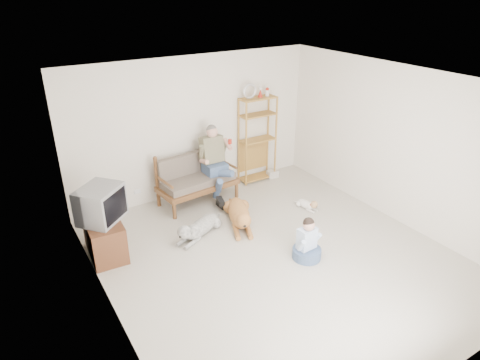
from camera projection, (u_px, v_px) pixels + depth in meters
floor at (276, 257)px, 6.66m from camera, size 5.50×5.50×0.00m
ceiling at (284, 83)px, 5.51m from camera, size 5.50×5.50×0.00m
wall_back at (194, 127)px, 8.20m from camera, size 5.00×0.00×5.00m
wall_front at (456, 284)px, 3.97m from camera, size 5.00×0.00×5.00m
wall_left at (104, 227)px, 4.90m from camera, size 0.00×5.50×5.50m
wall_right at (398, 146)px, 7.28m from camera, size 0.00×5.50×5.50m
loveseat at (196, 177)px, 8.17m from camera, size 1.56×0.85×0.95m
man at (217, 168)px, 8.08m from camera, size 0.56×0.80×1.30m
etagere at (257, 139)px, 8.87m from camera, size 0.80×0.35×2.09m
book_stack at (273, 174)px, 9.33m from camera, size 0.26×0.20×0.15m
tv_stand at (104, 238)px, 6.61m from camera, size 0.55×0.93×0.60m
crt_tv at (101, 204)px, 6.39m from camera, size 0.83×0.82×0.54m
wall_outlet at (137, 191)px, 8.04m from camera, size 0.12×0.02×0.08m
golden_retriever at (240, 215)px, 7.49m from camera, size 0.72×1.39×0.44m
shaggy_dog at (198, 228)px, 7.15m from camera, size 1.13×0.66×0.37m
terrier at (308, 205)px, 8.01m from camera, size 0.22×0.59×0.22m
child at (307, 244)px, 6.54m from camera, size 0.45×0.45×0.70m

